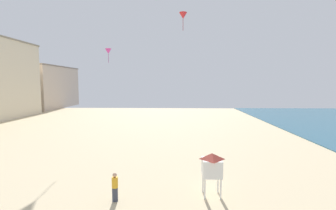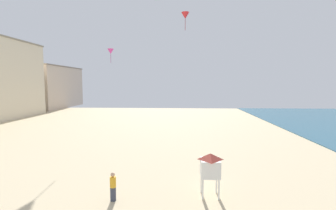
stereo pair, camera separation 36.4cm
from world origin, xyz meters
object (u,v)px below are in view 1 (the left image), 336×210
Objects in this scene: kite_magenta_delta at (108,51)px; kite_red_delta at (183,16)px; kite_flyer at (115,185)px; lifeguard_stand at (212,165)px.

kite_red_delta is at bearing 7.78° from kite_magenta_delta.
kite_flyer is at bearing -73.76° from kite_magenta_delta.
kite_flyer is 0.64× the size of kite_red_delta.
kite_red_delta is (-1.11, 22.12, 14.48)m from lifeguard_stand.
kite_flyer is 28.01m from kite_red_delta.
lifeguard_stand is 1.27× the size of kite_magenta_delta.
kite_red_delta is at bearing 141.11° from kite_flyer.
kite_flyer is at bearing -100.75° from kite_red_delta.
lifeguard_stand is (5.47, 0.87, 0.92)m from kite_flyer.
kite_red_delta is 1.28× the size of kite_magenta_delta.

